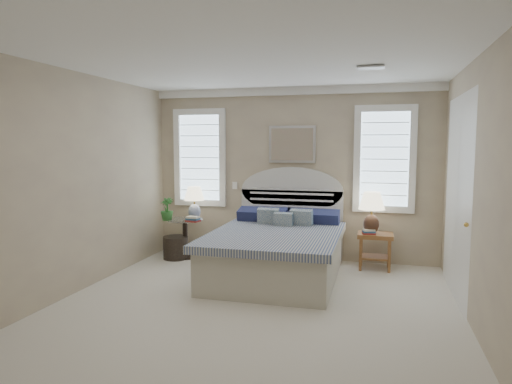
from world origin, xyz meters
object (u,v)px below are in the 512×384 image
object	(u,v)px
bed	(278,248)
lamp_left	(194,199)
nightstand_right	(375,243)
lamp_right	(372,208)
floor_pot	(176,248)
side_table_left	(185,234)

from	to	relation	value
bed	lamp_left	xyz separation A→B (m)	(-1.51, 0.66, 0.57)
nightstand_right	lamp_left	xyz separation A→B (m)	(-2.81, -0.04, 0.57)
lamp_right	bed	bearing A→B (deg)	-151.20
bed	lamp_right	world-z (taller)	bed
nightstand_right	floor_pot	distance (m)	3.09
bed	nightstand_right	world-z (taller)	bed
side_table_left	floor_pot	world-z (taller)	side_table_left
bed	lamp_right	xyz separation A→B (m)	(1.24, 0.68, 0.52)
floor_pot	lamp_right	distance (m)	3.11
lamp_right	lamp_left	bearing A→B (deg)	-179.51
nightstand_right	lamp_left	world-z (taller)	lamp_left
side_table_left	nightstand_right	bearing A→B (deg)	1.94
floor_pot	lamp_left	world-z (taller)	lamp_left
side_table_left	lamp_right	distance (m)	2.93
lamp_left	floor_pot	bearing A→B (deg)	-150.13
bed	side_table_left	size ratio (longest dim) A/B	3.61
bed	lamp_left	distance (m)	1.74
nightstand_right	floor_pot	size ratio (longest dim) A/B	1.34
nightstand_right	lamp_right	xyz separation A→B (m)	(-0.06, -0.01, 0.52)
nightstand_right	lamp_right	bearing A→B (deg)	-168.99
lamp_right	floor_pot	bearing A→B (deg)	-176.65
bed	lamp_left	bearing A→B (deg)	156.53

